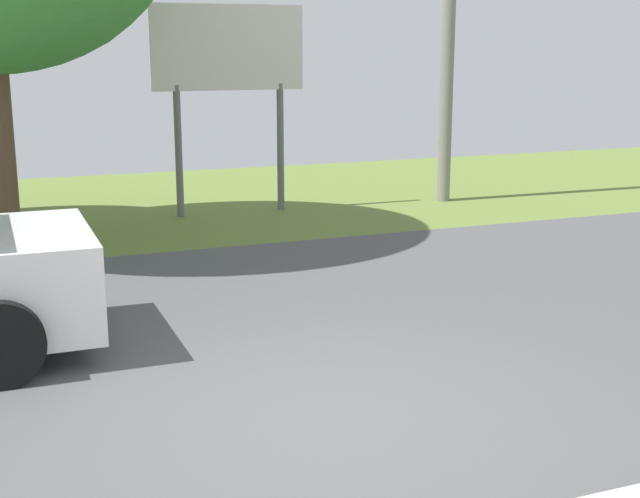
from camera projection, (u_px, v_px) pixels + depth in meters
The scene contains 3 objects.
ground_plane at pixel (228, 316), 9.45m from camera, with size 40.00×22.00×0.20m.
utility_pole at pixel (449, 0), 15.44m from camera, with size 1.80×0.24×6.90m.
roadside_billboard at pixel (229, 63), 14.49m from camera, with size 2.60×0.12×3.50m.
Camera 1 is at (-2.35, -5.83, 2.81)m, focal length 48.71 mm.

